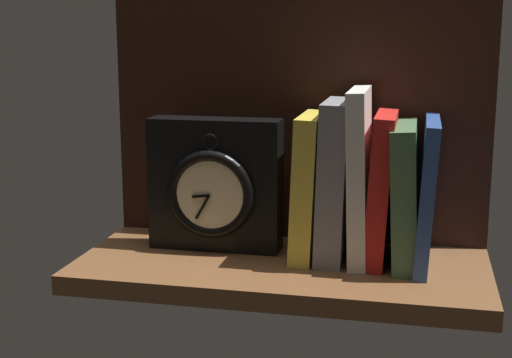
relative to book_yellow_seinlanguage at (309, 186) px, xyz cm
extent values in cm
cube|color=brown|center=(-2.95, -3.09, -10.78)|extent=(53.69, 24.57, 2.50)
cube|color=black|center=(-2.95, 8.59, 10.76)|extent=(53.69, 1.20, 40.59)
cube|color=gold|center=(0.00, 0.00, 0.00)|extent=(3.54, 12.26, 19.15)
cube|color=gray|center=(3.50, 0.00, 0.94)|extent=(4.01, 12.03, 21.02)
cube|color=silver|center=(6.71, 0.00, 1.72)|extent=(3.11, 12.91, 22.57)
cube|color=red|center=(9.45, 0.00, 0.19)|extent=(3.49, 12.54, 19.55)
cube|color=#476B44|center=(12.58, 0.00, -0.48)|extent=(4.01, 14.34, 18.25)
cube|color=#2D4C8E|center=(15.29, 0.00, -0.11)|extent=(2.59, 15.99, 18.91)
cube|color=black|center=(-13.00, 0.71, -0.47)|extent=(18.12, 4.71, 18.12)
torus|color=black|center=(-13.00, -2.04, -1.33)|extent=(12.08, 1.48, 12.08)
cylinder|color=beige|center=(-13.00, -2.04, -1.33)|extent=(9.75, 0.60, 9.75)
cube|color=black|center=(-14.18, -2.54, -1.48)|extent=(2.40, 0.30, 0.60)
cube|color=black|center=(-13.94, -2.54, -2.99)|extent=(2.15, 0.30, 3.46)
torus|color=black|center=(-13.00, -1.64, 5.71)|extent=(2.44, 0.44, 2.44)
camera|label=1|loc=(14.10, -95.52, 21.17)|focal=52.20mm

